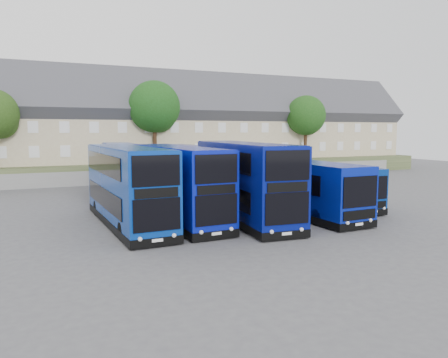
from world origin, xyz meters
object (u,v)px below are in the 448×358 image
at_px(coach_east_a, 292,187).
at_px(tree_far, 312,117).
at_px(tree_mid, 155,109).
at_px(dd_front_left, 128,187).
at_px(dd_front_mid, 178,185).
at_px(tree_east, 306,117).

height_order(coach_east_a, tree_far, tree_far).
bearing_deg(tree_far, tree_mid, -165.96).
bearing_deg(coach_east_a, dd_front_left, 176.16).
xyz_separation_m(dd_front_mid, tree_far, (30.89, 28.65, 5.45)).
bearing_deg(tree_east, tree_mid, 178.57).
height_order(dd_front_mid, tree_far, tree_far).
bearing_deg(tree_east, tree_far, 49.40).
bearing_deg(dd_front_left, dd_front_mid, -0.53).
relative_size(dd_front_mid, tree_mid, 1.28).
xyz_separation_m(dd_front_left, tree_mid, (8.04, 22.19, 5.77)).
distance_m(dd_front_left, tree_east, 35.82).
bearing_deg(tree_mid, tree_east, -1.43).
height_order(dd_front_mid, tree_mid, tree_mid).
bearing_deg(tree_far, tree_east, -130.60).
distance_m(dd_front_mid, coach_east_a, 8.21).
xyz_separation_m(dd_front_left, dd_front_mid, (3.15, 0.04, -0.02)).
height_order(dd_front_left, tree_mid, tree_mid).
distance_m(dd_front_mid, tree_east, 33.38).
distance_m(tree_mid, tree_far, 26.80).
bearing_deg(dd_front_mid, coach_east_a, -4.74).
bearing_deg(tree_east, dd_front_left, -142.27).
xyz_separation_m(tree_east, tree_far, (6.00, 7.00, 0.34)).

